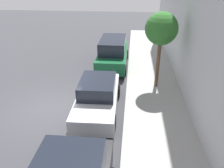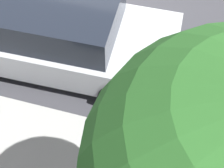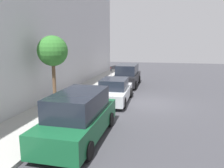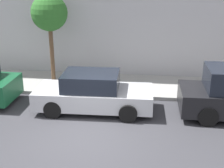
{
  "view_description": "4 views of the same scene",
  "coord_description": "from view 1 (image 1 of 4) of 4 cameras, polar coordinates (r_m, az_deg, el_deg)",
  "views": [
    {
      "loc": [
        3.74,
        -8.58,
        5.87
      ],
      "look_at": [
        2.82,
        0.92,
        1.0
      ],
      "focal_mm": 35.0,
      "sensor_mm": 36.0,
      "label": 1
    },
    {
      "loc": [
        5.85,
        2.18,
        5.1
      ],
      "look_at": [
        3.24,
        1.46,
        1.0
      ],
      "focal_mm": 50.0,
      "sensor_mm": 36.0,
      "label": 2
    },
    {
      "loc": [
        -0.76,
        13.67,
        3.79
      ],
      "look_at": [
        2.6,
        -0.78,
        1.0
      ],
      "focal_mm": 35.0,
      "sensor_mm": 36.0,
      "label": 3
    },
    {
      "loc": [
        -8.79,
        -1.96,
        5.15
      ],
      "look_at": [
        2.56,
        -0.55,
        1.0
      ],
      "focal_mm": 50.0,
      "sensor_mm": 36.0,
      "label": 4
    }
  ],
  "objects": [
    {
      "name": "parked_minivan_third",
      "position": [
        15.34,
        0.24,
        8.21
      ],
      "size": [
        2.02,
        4.9,
        1.9
      ],
      "color": "#14512D",
      "rests_on": "ground_plane"
    },
    {
      "name": "ground_plane",
      "position": [
        11.04,
        -15.28,
        -6.15
      ],
      "size": [
        60.0,
        60.0,
        0.0
      ],
      "primitive_type": "plane",
      "color": "#38383D"
    },
    {
      "name": "street_tree",
      "position": [
        11.59,
        12.77,
        13.73
      ],
      "size": [
        1.67,
        1.67,
        4.05
      ],
      "color": "brown",
      "rests_on": "sidewalk"
    },
    {
      "name": "parked_sedan_second",
      "position": [
        10.23,
        -3.75,
        -3.22
      ],
      "size": [
        1.93,
        4.55,
        1.54
      ],
      "color": "#B7BABF",
      "rests_on": "ground_plane"
    },
    {
      "name": "sidewalk",
      "position": [
        10.42,
        11.48,
        -7.36
      ],
      "size": [
        2.95,
        32.0,
        0.15
      ],
      "color": "#9E9E99",
      "rests_on": "ground_plane"
    }
  ]
}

